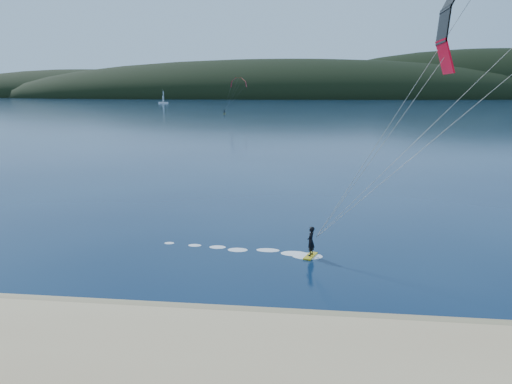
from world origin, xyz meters
TOP-DOWN VIEW (x-y plane):
  - ground at (0.00, 0.00)m, footprint 1800.00×1800.00m
  - wet_sand at (0.00, 4.50)m, footprint 220.00×2.50m
  - headland at (0.63, 745.28)m, footprint 1200.00×310.00m
  - kitesurfer_far at (-27.44, 206.37)m, footprint 11.87×7.82m
  - sailboat at (-121.81, 396.57)m, footprint 8.26×5.28m

SIDE VIEW (x-z plane):
  - ground at x=0.00m, z-range 0.00..0.00m
  - headland at x=0.63m, z-range -70.00..70.00m
  - wet_sand at x=0.00m, z-range 0.00..0.10m
  - sailboat at x=-121.81m, z-range -4.98..6.70m
  - kitesurfer_far at x=-27.44m, z-range 5.05..19.88m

